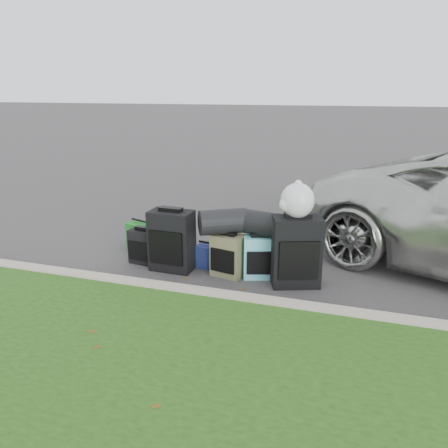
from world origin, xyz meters
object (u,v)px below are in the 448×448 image
(suitcase_small_black, at_px, (143,247))
(suitcase_large_black_left, at_px, (172,241))
(tote_navy, at_px, (208,256))
(suitcase_teal, at_px, (259,257))
(suitcase_large_black_right, at_px, (296,252))
(tote_green, at_px, (140,235))
(suitcase_olive, at_px, (228,255))

(suitcase_small_black, xyz_separation_m, suitcase_large_black_left, (0.46, -0.08, 0.16))
(suitcase_small_black, relative_size, tote_navy, 1.54)
(suitcase_large_black_left, height_order, tote_navy, suitcase_large_black_left)
(suitcase_teal, height_order, suitcase_large_black_right, suitcase_large_black_right)
(tote_green, bearing_deg, suitcase_olive, -2.68)
(suitcase_teal, bearing_deg, suitcase_large_black_left, 165.92)
(suitcase_large_black_left, distance_m, suitcase_large_black_right, 1.61)
(suitcase_large_black_left, height_order, suitcase_olive, suitcase_large_black_left)
(suitcase_large_black_right, bearing_deg, suitcase_small_black, 158.13)
(suitcase_olive, height_order, suitcase_large_black_right, suitcase_large_black_right)
(suitcase_large_black_right, xyz_separation_m, tote_navy, (-1.19, 0.20, -0.27))
(tote_green, bearing_deg, suitcase_large_black_left, -19.24)
(suitcase_large_black_right, distance_m, tote_green, 2.52)
(suitcase_olive, bearing_deg, tote_navy, 162.96)
(suitcase_large_black_left, bearing_deg, tote_green, 143.32)
(suitcase_large_black_right, bearing_deg, tote_green, 145.50)
(suitcase_large_black_right, bearing_deg, suitcase_teal, 151.26)
(suitcase_small_black, xyz_separation_m, suitcase_large_black_right, (2.07, -0.08, 0.19))
(tote_green, xyz_separation_m, tote_navy, (1.23, -0.43, -0.04))
(suitcase_large_black_left, bearing_deg, suitcase_large_black_right, 1.74)
(suitcase_olive, xyz_separation_m, suitcase_teal, (0.39, 0.06, -0.00))
(suitcase_large_black_right, relative_size, tote_green, 2.28)
(suitcase_large_black_left, relative_size, tote_navy, 2.63)
(suitcase_teal, relative_size, tote_green, 1.44)
(tote_green, bearing_deg, suitcase_large_black_right, 4.30)
(suitcase_small_black, bearing_deg, suitcase_large_black_right, 4.52)
(suitcase_small_black, bearing_deg, suitcase_olive, 3.67)
(suitcase_small_black, distance_m, suitcase_olive, 1.22)
(suitcase_large_black_left, height_order, tote_green, suitcase_large_black_left)
(suitcase_olive, bearing_deg, suitcase_large_black_left, -166.36)
(suitcase_large_black_left, relative_size, suitcase_teal, 1.48)
(suitcase_teal, distance_m, suitcase_large_black_right, 0.50)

